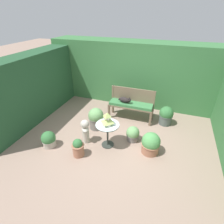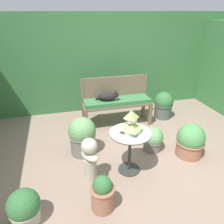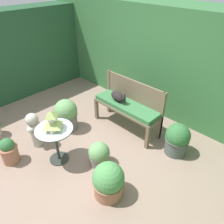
{
  "view_description": "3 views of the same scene",
  "coord_description": "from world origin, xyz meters",
  "px_view_note": "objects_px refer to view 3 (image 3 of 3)",
  "views": [
    {
      "loc": [
        1.13,
        -3.52,
        3.04
      ],
      "look_at": [
        -0.25,
        0.29,
        0.65
      ],
      "focal_mm": 28.0,
      "sensor_mm": 36.0,
      "label": 1
    },
    {
      "loc": [
        -1.06,
        -2.72,
        2.15
      ],
      "look_at": [
        -0.17,
        0.65,
        0.53
      ],
      "focal_mm": 35.0,
      "sensor_mm": 36.0,
      "label": 2
    },
    {
      "loc": [
        2.31,
        -1.54,
        2.7
      ],
      "look_at": [
        0.14,
        0.68,
        0.62
      ],
      "focal_mm": 35.0,
      "sensor_mm": 36.0,
      "label": 3
    }
  ],
  "objects_px": {
    "cat": "(118,96)",
    "potted_plant_path_edge": "(99,154)",
    "potted_plant_table_near": "(9,151)",
    "potted_plant_bench_right": "(66,115)",
    "garden_bench": "(126,107)",
    "patio_table": "(55,136)",
    "pagoda_birdhouse": "(52,121)",
    "potted_plant_bench_left": "(177,139)",
    "potted_plant_table_far": "(108,181)",
    "garden_bust": "(34,128)"
  },
  "relations": [
    {
      "from": "garden_bust",
      "to": "potted_plant_table_near",
      "type": "xyz_separation_m",
      "value": [
        0.06,
        -0.51,
        -0.15
      ]
    },
    {
      "from": "patio_table",
      "to": "potted_plant_bench_right",
      "type": "bearing_deg",
      "value": 134.2
    },
    {
      "from": "pagoda_birdhouse",
      "to": "potted_plant_path_edge",
      "type": "relative_size",
      "value": 0.8
    },
    {
      "from": "potted_plant_path_edge",
      "to": "potted_plant_bench_right",
      "type": "relative_size",
      "value": 0.65
    },
    {
      "from": "garden_bust",
      "to": "potted_plant_table_near",
      "type": "bearing_deg",
      "value": -21.07
    },
    {
      "from": "potted_plant_table_far",
      "to": "cat",
      "type": "bearing_deg",
      "value": 128.62
    },
    {
      "from": "cat",
      "to": "pagoda_birdhouse",
      "type": "bearing_deg",
      "value": -80.39
    },
    {
      "from": "cat",
      "to": "potted_plant_bench_left",
      "type": "height_order",
      "value": "cat"
    },
    {
      "from": "garden_bench",
      "to": "potted_plant_path_edge",
      "type": "bearing_deg",
      "value": -72.03
    },
    {
      "from": "cat",
      "to": "potted_plant_table_far",
      "type": "relative_size",
      "value": 0.79
    },
    {
      "from": "potted_plant_table_far",
      "to": "potted_plant_path_edge",
      "type": "distance_m",
      "value": 0.6
    },
    {
      "from": "cat",
      "to": "potted_plant_path_edge",
      "type": "distance_m",
      "value": 1.21
    },
    {
      "from": "pagoda_birdhouse",
      "to": "potted_plant_table_far",
      "type": "relative_size",
      "value": 0.6
    },
    {
      "from": "cat",
      "to": "patio_table",
      "type": "bearing_deg",
      "value": -80.39
    },
    {
      "from": "potted_plant_bench_right",
      "to": "potted_plant_path_edge",
      "type": "bearing_deg",
      "value": -10.0
    },
    {
      "from": "garden_bench",
      "to": "pagoda_birdhouse",
      "type": "distance_m",
      "value": 1.48
    },
    {
      "from": "cat",
      "to": "potted_plant_path_edge",
      "type": "xyz_separation_m",
      "value": [
        0.52,
        -1.0,
        -0.45
      ]
    },
    {
      "from": "patio_table",
      "to": "potted_plant_bench_right",
      "type": "height_order",
      "value": "patio_table"
    },
    {
      "from": "potted_plant_table_far",
      "to": "potted_plant_path_edge",
      "type": "xyz_separation_m",
      "value": [
        -0.51,
        0.3,
        -0.06
      ]
    },
    {
      "from": "potted_plant_path_edge",
      "to": "potted_plant_bench_left",
      "type": "bearing_deg",
      "value": 55.94
    },
    {
      "from": "garden_bench",
      "to": "potted_plant_bench_left",
      "type": "relative_size",
      "value": 2.37
    },
    {
      "from": "potted_plant_path_edge",
      "to": "cat",
      "type": "bearing_deg",
      "value": 117.66
    },
    {
      "from": "garden_bench",
      "to": "potted_plant_path_edge",
      "type": "distance_m",
      "value": 1.11
    },
    {
      "from": "garden_bench",
      "to": "patio_table",
      "type": "xyz_separation_m",
      "value": [
        -0.22,
        -1.44,
        0.03
      ]
    },
    {
      "from": "garden_bust",
      "to": "potted_plant_bench_right",
      "type": "xyz_separation_m",
      "value": [
        -0.01,
        0.68,
        -0.06
      ]
    },
    {
      "from": "potted_plant_path_edge",
      "to": "potted_plant_bench_left",
      "type": "distance_m",
      "value": 1.33
    },
    {
      "from": "cat",
      "to": "potted_plant_bench_right",
      "type": "xyz_separation_m",
      "value": [
        -0.63,
        -0.79,
        -0.33
      ]
    },
    {
      "from": "potted_plant_bench_right",
      "to": "garden_bust",
      "type": "bearing_deg",
      "value": -89.1
    },
    {
      "from": "pagoda_birdhouse",
      "to": "potted_plant_path_edge",
      "type": "bearing_deg",
      "value": 36.59
    },
    {
      "from": "cat",
      "to": "potted_plant_table_far",
      "type": "distance_m",
      "value": 1.7
    },
    {
      "from": "garden_bench",
      "to": "potted_plant_table_near",
      "type": "height_order",
      "value": "garden_bench"
    },
    {
      "from": "potted_plant_table_far",
      "to": "potted_plant_bench_right",
      "type": "distance_m",
      "value": 1.73
    },
    {
      "from": "garden_bench",
      "to": "cat",
      "type": "xyz_separation_m",
      "value": [
        -0.19,
        -0.03,
        0.18
      ]
    },
    {
      "from": "pagoda_birdhouse",
      "to": "potted_plant_bench_left",
      "type": "bearing_deg",
      "value": 49.36
    },
    {
      "from": "potted_plant_table_near",
      "to": "potted_plant_bench_right",
      "type": "bearing_deg",
      "value": 93.3
    },
    {
      "from": "patio_table",
      "to": "garden_bust",
      "type": "bearing_deg",
      "value": -173.69
    },
    {
      "from": "potted_plant_path_edge",
      "to": "potted_plant_bench_right",
      "type": "xyz_separation_m",
      "value": [
        -1.15,
        0.2,
        0.12
      ]
    },
    {
      "from": "potted_plant_table_far",
      "to": "potted_plant_table_near",
      "type": "xyz_separation_m",
      "value": [
        -1.59,
        -0.69,
        -0.03
      ]
    },
    {
      "from": "pagoda_birdhouse",
      "to": "garden_bench",
      "type": "bearing_deg",
      "value": 81.31
    },
    {
      "from": "potted_plant_table_far",
      "to": "potted_plant_bench_left",
      "type": "xyz_separation_m",
      "value": [
        0.23,
        1.4,
        0.03
      ]
    },
    {
      "from": "potted_plant_path_edge",
      "to": "potted_plant_table_near",
      "type": "height_order",
      "value": "potted_plant_table_near"
    },
    {
      "from": "pagoda_birdhouse",
      "to": "potted_plant_bench_left",
      "type": "height_order",
      "value": "pagoda_birdhouse"
    },
    {
      "from": "cat",
      "to": "patio_table",
      "type": "distance_m",
      "value": 1.41
    },
    {
      "from": "potted_plant_table_near",
      "to": "potted_plant_bench_right",
      "type": "relative_size",
      "value": 0.73
    },
    {
      "from": "garden_bust",
      "to": "potted_plant_table_far",
      "type": "bearing_deg",
      "value": 68.56
    },
    {
      "from": "potted_plant_bench_right",
      "to": "potted_plant_table_near",
      "type": "bearing_deg",
      "value": -86.7
    },
    {
      "from": "patio_table",
      "to": "pagoda_birdhouse",
      "type": "distance_m",
      "value": 0.28
    },
    {
      "from": "patio_table",
      "to": "potted_plant_bench_left",
      "type": "distance_m",
      "value": 2.0
    },
    {
      "from": "potted_plant_table_near",
      "to": "garden_bust",
      "type": "bearing_deg",
      "value": 96.48
    },
    {
      "from": "cat",
      "to": "pagoda_birdhouse",
      "type": "relative_size",
      "value": 1.32
    }
  ]
}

